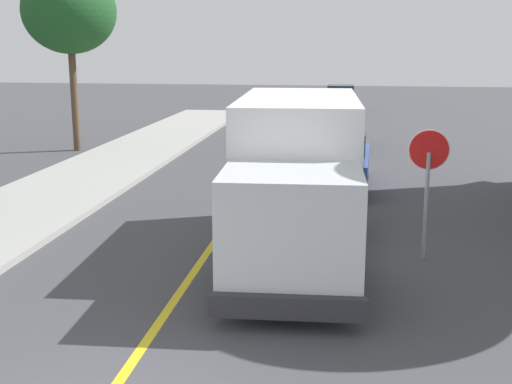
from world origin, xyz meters
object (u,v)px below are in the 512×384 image
Objects in this scene: parked_car_mid at (332,129)px; street_tree_down_block at (69,12)px; parked_car_near at (338,161)px; parked_car_furthest at (340,100)px; box_truck at (297,171)px; parked_car_far at (326,112)px; stop_sign at (428,170)px.

street_tree_down_block is at bearing -169.28° from parked_car_mid.
parked_car_near and parked_car_furthest have the same top height.
box_truck reaches higher than parked_car_near.
parked_car_near is 1.01× the size of parked_car_mid.
box_truck is 1.63× the size of parked_car_near.
parked_car_near is 12.72m from street_tree_down_block.
parked_car_far is 20.80m from stop_sign.
street_tree_down_block reaches higher than parked_car_furthest.
parked_car_near is at bearing -86.16° from parked_car_far.
parked_car_near is 21.36m from parked_car_furthest.
parked_car_mid and parked_car_far have the same top height.
stop_sign reaches higher than parked_car_mid.
street_tree_down_block is (-10.24, -16.00, 4.63)m from parked_car_furthest.
parked_car_furthest is (0.61, 7.42, 0.00)m from parked_car_far.
parked_car_furthest is at bearing 57.38° from street_tree_down_block.
parked_car_mid is at bearing 10.72° from street_tree_down_block.
parked_car_near is 0.63× the size of street_tree_down_block.
parked_car_far is 7.44m from parked_car_furthest.
stop_sign reaches higher than parked_car_far.
parked_car_far is (-0.94, 13.94, 0.00)m from parked_car_near.
parked_car_near is 6.99m from stop_sign.
stop_sign is at bearing -43.99° from street_tree_down_block.
parked_car_furthest is (-0.33, 21.35, 0.00)m from parked_car_near.
parked_car_furthest is at bearing 89.61° from parked_car_mid.
parked_car_furthest is 1.66× the size of stop_sign.
parked_car_mid is at bearing 93.35° from parked_car_near.
parked_car_furthest is (0.10, 14.08, 0.00)m from parked_car_mid.
parked_car_furthest is at bearing 85.33° from parked_car_far.
parked_car_mid is 11.31m from street_tree_down_block.
parked_car_near is at bearing 83.85° from box_truck.
street_tree_down_block is (-10.15, -1.92, 4.63)m from parked_car_mid.
parked_car_mid is at bearing -90.39° from parked_car_furthest.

